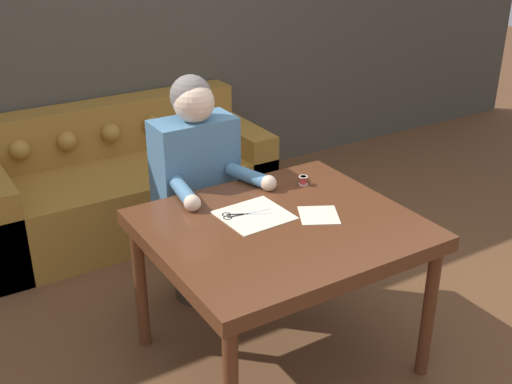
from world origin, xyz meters
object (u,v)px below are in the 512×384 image
dining_table (281,238)px  thread_spool (303,180)px  couch (123,185)px  person (197,191)px  scissors (238,215)px

dining_table → thread_spool: thread_spool is taller
thread_spool → couch: bearing=107.1°
couch → thread_spool: couch is taller
couch → thread_spool: (0.44, -1.43, 0.47)m
person → couch: bearing=92.4°
dining_table → thread_spool: 0.44m
person → thread_spool: bearing=-44.9°
scissors → thread_spool: size_ratio=5.18×
person → thread_spool: person is taller
dining_table → couch: couch is taller
dining_table → person: bearing=96.5°
dining_table → person: 0.69m
couch → scissors: (-0.01, -1.56, 0.45)m
dining_table → scissors: size_ratio=4.94×
dining_table → thread_spool: bearing=41.7°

